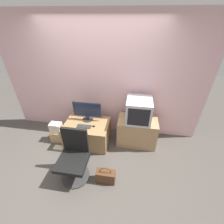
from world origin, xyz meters
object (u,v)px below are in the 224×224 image
main_monitor (87,111)px  crt_tv (139,110)px  handbag (106,176)px  mouse (94,126)px  book (59,148)px  keyboard (84,126)px  cardboard_box_lower (58,135)px  office_chair (74,158)px

main_monitor → crt_tv: crt_tv is taller
main_monitor → handbag: bearing=-60.6°
main_monitor → mouse: main_monitor is taller
mouse → book: 0.96m
mouse → handbag: bearing=-63.9°
mouse → keyboard: bearing=-172.0°
book → cardboard_box_lower: bearing=114.9°
keyboard → book: (-0.57, -0.20, -0.51)m
office_chair → book: bearing=139.0°
office_chair → handbag: 0.63m
crt_tv → office_chair: size_ratio=0.55×
office_chair → mouse: bearing=78.6°
handbag → book: bearing=152.9°
handbag → book: size_ratio=1.61×
main_monitor → cardboard_box_lower: 0.94m
crt_tv → book: (-1.66, -0.46, -0.85)m
crt_tv → cardboard_box_lower: crt_tv is taller
keyboard → main_monitor: bearing=88.6°
office_chair → book: 0.91m
keyboard → crt_tv: size_ratio=0.58×
keyboard → office_chair: office_chair is taller
mouse → handbag: size_ratio=0.15×
cardboard_box_lower → book: size_ratio=1.23×
office_chair → cardboard_box_lower: size_ratio=3.46×
main_monitor → book: size_ratio=2.81×
crt_tv → office_chair: 1.51m
crt_tv → cardboard_box_lower: 1.93m
keyboard → handbag: (0.61, -0.80, -0.40)m
main_monitor → keyboard: main_monitor is taller
cardboard_box_lower → book: 0.30m
keyboard → mouse: 0.20m
keyboard → crt_tv: (1.09, 0.26, 0.34)m
crt_tv → main_monitor: bearing=-179.9°
handbag → keyboard: bearing=127.1°
main_monitor → cardboard_box_lower: bearing=-163.3°
book → crt_tv: bearing=15.5°
office_chair → cardboard_box_lower: office_chair is taller
mouse → crt_tv: 0.98m
handbag → office_chair: bearing=173.2°
main_monitor → handbag: main_monitor is taller
keyboard → handbag: 1.08m
main_monitor → mouse: size_ratio=11.48×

